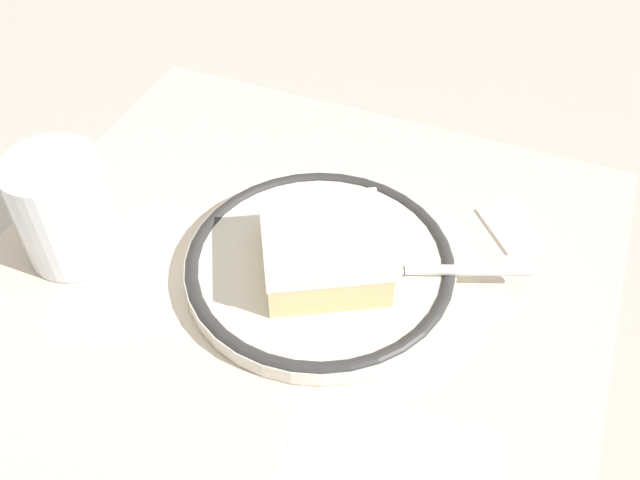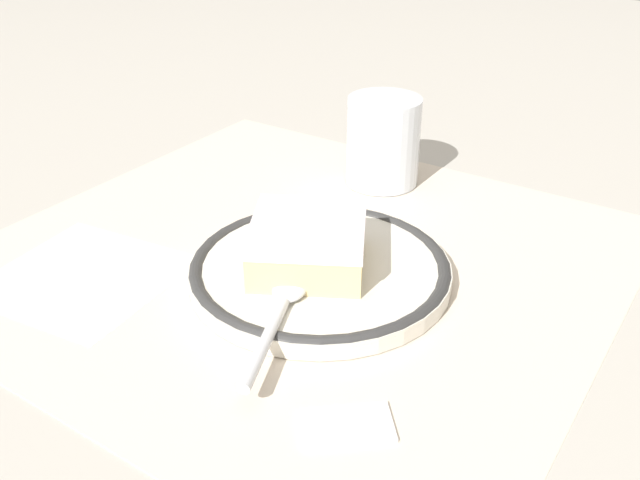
{
  "view_description": "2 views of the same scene",
  "coord_description": "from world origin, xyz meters",
  "px_view_note": "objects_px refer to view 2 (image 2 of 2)",
  "views": [
    {
      "loc": [
        0.27,
        0.14,
        0.37
      ],
      "look_at": [
        -0.03,
        0.02,
        0.03
      ],
      "focal_mm": 39.12,
      "sensor_mm": 36.0,
      "label": 1
    },
    {
      "loc": [
        -0.27,
        0.38,
        0.28
      ],
      "look_at": [
        -0.03,
        0.02,
        0.03
      ],
      "focal_mm": 39.69,
      "sensor_mm": 36.0,
      "label": 2
    }
  ],
  "objects_px": {
    "plate": "(320,269)",
    "cake_slice": "(308,243)",
    "spoon": "(279,312)",
    "napkin": "(83,275)",
    "sugar_packet": "(347,421)",
    "cup": "(383,147)"
  },
  "relations": [
    {
      "from": "sugar_packet",
      "to": "cake_slice",
      "type": "bearing_deg",
      "value": -47.37
    },
    {
      "from": "plate",
      "to": "cup",
      "type": "distance_m",
      "value": 0.18
    },
    {
      "from": "cake_slice",
      "to": "napkin",
      "type": "relative_size",
      "value": 0.87
    },
    {
      "from": "plate",
      "to": "cake_slice",
      "type": "bearing_deg",
      "value": 42.81
    },
    {
      "from": "cake_slice",
      "to": "sugar_packet",
      "type": "bearing_deg",
      "value": 132.63
    },
    {
      "from": "cake_slice",
      "to": "spoon",
      "type": "bearing_deg",
      "value": 108.05
    },
    {
      "from": "cup",
      "to": "sugar_packet",
      "type": "relative_size",
      "value": 1.6
    },
    {
      "from": "plate",
      "to": "sugar_packet",
      "type": "relative_size",
      "value": 3.78
    },
    {
      "from": "cake_slice",
      "to": "cup",
      "type": "bearing_deg",
      "value": -77.48
    },
    {
      "from": "cake_slice",
      "to": "spoon",
      "type": "xyz_separation_m",
      "value": [
        -0.02,
        0.06,
        -0.01
      ]
    },
    {
      "from": "spoon",
      "to": "sugar_packet",
      "type": "height_order",
      "value": "spoon"
    },
    {
      "from": "plate",
      "to": "sugar_packet",
      "type": "height_order",
      "value": "plate"
    },
    {
      "from": "plate",
      "to": "sugar_packet",
      "type": "bearing_deg",
      "value": 129.37
    },
    {
      "from": "cake_slice",
      "to": "napkin",
      "type": "bearing_deg",
      "value": 31.97
    },
    {
      "from": "plate",
      "to": "napkin",
      "type": "xyz_separation_m",
      "value": [
        0.15,
        0.09,
        -0.01
      ]
    },
    {
      "from": "plate",
      "to": "spoon",
      "type": "relative_size",
      "value": 1.63
    },
    {
      "from": "spoon",
      "to": "napkin",
      "type": "height_order",
      "value": "spoon"
    },
    {
      "from": "cake_slice",
      "to": "sugar_packet",
      "type": "xyz_separation_m",
      "value": [
        -0.1,
        0.11,
        -0.03
      ]
    },
    {
      "from": "cup",
      "to": "napkin",
      "type": "bearing_deg",
      "value": 69.3
    },
    {
      "from": "cup",
      "to": "plate",
      "type": "bearing_deg",
      "value": 104.87
    },
    {
      "from": "plate",
      "to": "cake_slice",
      "type": "xyz_separation_m",
      "value": [
        0.01,
        0.01,
        0.02
      ]
    },
    {
      "from": "plate",
      "to": "spoon",
      "type": "xyz_separation_m",
      "value": [
        -0.01,
        0.07,
        0.01
      ]
    }
  ]
}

